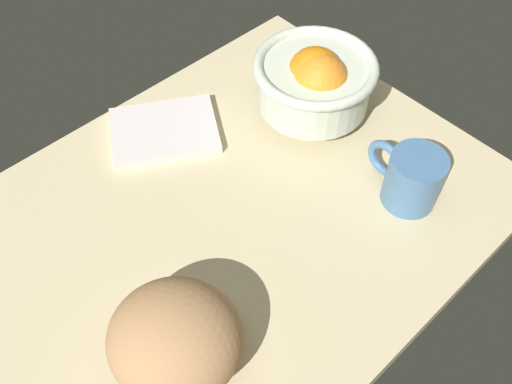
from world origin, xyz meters
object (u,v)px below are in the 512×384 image
object	(u,v)px
bread_loaf	(175,339)
fruit_bowl	(315,80)
napkin_folded	(164,130)
mug	(411,178)

from	to	relation	value
bread_loaf	fruit_bowl	bearing A→B (deg)	23.15
bread_loaf	napkin_folded	size ratio (longest dim) A/B	0.94
fruit_bowl	napkin_folded	distance (cm)	24.07
bread_loaf	mug	xyz separation A→B (cm)	(37.36, -3.39, -0.74)
bread_loaf	napkin_folded	distance (cm)	35.82
napkin_folded	mug	distance (cm)	37.15
fruit_bowl	bread_loaf	distance (cm)	43.43
fruit_bowl	mug	distance (cm)	20.77
fruit_bowl	napkin_folded	world-z (taller)	fruit_bowl
mug	bread_loaf	bearing A→B (deg)	174.82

